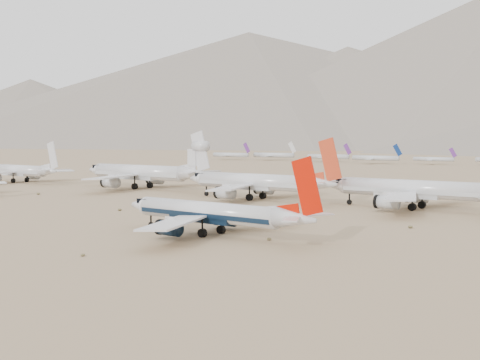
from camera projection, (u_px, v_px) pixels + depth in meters
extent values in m
plane|color=#9C805B|center=(164.00, 229.00, 119.30)|extent=(7000.00, 7000.00, 0.00)
cylinder|color=silver|center=(206.00, 212.00, 111.34)|extent=(31.74, 3.75, 3.75)
cube|color=#0D1D31|center=(206.00, 214.00, 111.38)|extent=(31.11, 3.81, 0.84)
sphere|color=silver|center=(148.00, 206.00, 121.17)|extent=(3.75, 3.75, 3.75)
cube|color=black|center=(146.00, 201.00, 121.45)|extent=(2.63, 2.44, 0.94)
cone|color=silver|center=(295.00, 219.00, 99.18)|extent=(7.94, 3.75, 3.75)
cube|color=silver|center=(173.00, 223.00, 101.16)|extent=(12.26, 19.32, 0.59)
cube|color=silver|center=(291.00, 219.00, 95.34)|extent=(5.04, 6.59, 0.23)
cylinder|color=#0D1D31|center=(170.00, 228.00, 106.49)|extent=(4.41, 2.70, 2.70)
cube|color=silver|center=(253.00, 211.00, 118.58)|extent=(12.26, 19.32, 0.59)
cube|color=silver|center=(315.00, 215.00, 101.05)|extent=(5.04, 6.59, 0.23)
cylinder|color=#0D1D31|center=(226.00, 219.00, 118.70)|extent=(4.41, 2.70, 2.70)
cube|color=red|center=(307.00, 186.00, 97.45)|extent=(6.02, 0.30, 9.91)
cylinder|color=black|center=(151.00, 225.00, 120.84)|extent=(1.13, 0.47, 1.13)
cylinder|color=black|center=(202.00, 233.00, 108.70)|extent=(1.58, 0.94, 1.58)
cylinder|color=black|center=(221.00, 230.00, 112.82)|extent=(1.58, 0.94, 1.58)
cylinder|color=silver|center=(412.00, 189.00, 152.58)|extent=(37.45, 4.55, 4.55)
cube|color=silver|center=(412.00, 191.00, 152.62)|extent=(36.70, 4.62, 1.02)
sphere|color=silver|center=(346.00, 185.00, 164.18)|extent=(4.55, 4.55, 4.55)
cube|color=black|center=(344.00, 181.00, 164.52)|extent=(3.19, 2.96, 1.14)
cube|color=silver|center=(401.00, 196.00, 140.52)|extent=(14.46, 22.79, 0.70)
cylinder|color=silver|center=(388.00, 202.00, 146.81)|extent=(5.20, 3.28, 3.28)
cube|color=silver|center=(441.00, 189.00, 161.17)|extent=(14.46, 22.79, 0.70)
cylinder|color=silver|center=(418.00, 197.00, 161.31)|extent=(5.20, 3.28, 3.28)
cylinder|color=black|center=(349.00, 202.00, 163.77)|extent=(1.37, 0.57, 1.37)
cylinder|color=black|center=(412.00, 207.00, 149.41)|extent=(1.91, 1.14, 1.91)
cylinder|color=black|center=(422.00, 205.00, 154.39)|extent=(1.91, 1.14, 1.91)
cylinder|color=silver|center=(252.00, 181.00, 177.59)|extent=(38.26, 4.68, 4.68)
cube|color=silver|center=(252.00, 183.00, 177.63)|extent=(37.49, 4.75, 1.05)
sphere|color=silver|center=(204.00, 179.00, 189.43)|extent=(4.68, 4.68, 4.68)
cube|color=black|center=(202.00, 175.00, 189.78)|extent=(3.27, 3.04, 1.17)
cone|color=silver|center=(321.00, 184.00, 162.93)|extent=(9.56, 4.68, 4.68)
cube|color=silver|center=(231.00, 187.00, 165.25)|extent=(14.78, 23.28, 0.72)
cube|color=silver|center=(319.00, 183.00, 158.28)|extent=(6.07, 7.94, 0.28)
cylinder|color=silver|center=(226.00, 193.00, 171.68)|extent=(5.31, 3.37, 3.37)
cube|color=silver|center=(286.00, 182.00, 186.37)|extent=(14.78, 23.28, 0.72)
cube|color=silver|center=(335.00, 181.00, 165.19)|extent=(6.07, 7.94, 0.28)
cylinder|color=silver|center=(265.00, 189.00, 186.52)|extent=(5.31, 3.37, 3.37)
cube|color=red|center=(330.00, 160.00, 160.84)|extent=(7.25, 0.37, 11.95)
cylinder|color=black|center=(206.00, 194.00, 189.02)|extent=(1.40, 0.58, 1.40)
cylinder|color=black|center=(249.00, 197.00, 174.33)|extent=(1.96, 1.17, 1.96)
cylinder|color=black|center=(263.00, 196.00, 179.45)|extent=(1.96, 1.17, 1.96)
cylinder|color=silver|center=(139.00, 172.00, 217.70)|extent=(43.61, 5.22, 5.22)
cube|color=silver|center=(139.00, 174.00, 217.75)|extent=(42.74, 5.30, 1.17)
sphere|color=silver|center=(100.00, 170.00, 231.20)|extent=(5.22, 5.22, 5.22)
cube|color=black|center=(99.00, 166.00, 231.59)|extent=(3.66, 3.39, 1.31)
cone|color=silver|center=(193.00, 174.00, 200.99)|extent=(10.90, 5.22, 5.22)
cube|color=silver|center=(112.00, 177.00, 203.68)|extent=(16.84, 26.54, 0.81)
cube|color=silver|center=(188.00, 172.00, 195.70)|extent=(6.92, 9.05, 0.31)
cylinder|color=silver|center=(111.00, 182.00, 211.01)|extent=(6.06, 3.76, 3.76)
cube|color=silver|center=(175.00, 173.00, 227.68)|extent=(16.84, 26.54, 0.81)
cube|color=silver|center=(208.00, 171.00, 203.57)|extent=(6.92, 9.05, 0.31)
cylinder|color=silver|center=(156.00, 179.00, 227.83)|extent=(6.06, 3.76, 3.76)
cube|color=silver|center=(200.00, 151.00, 198.61)|extent=(8.27, 0.42, 13.62)
cylinder|color=silver|center=(201.00, 146.00, 198.32)|extent=(5.45, 3.38, 3.38)
cylinder|color=black|center=(103.00, 184.00, 230.74)|extent=(1.57, 0.65, 1.57)
cylinder|color=black|center=(135.00, 186.00, 214.04)|extent=(2.19, 1.31, 2.19)
cylinder|color=black|center=(150.00, 185.00, 219.77)|extent=(2.19, 1.31, 2.19)
cylinder|color=silver|center=(18.00, 170.00, 249.60)|extent=(35.91, 4.41, 4.41)
cube|color=silver|center=(18.00, 172.00, 249.64)|extent=(35.19, 4.48, 0.99)
cone|color=silver|center=(49.00, 171.00, 235.84)|extent=(8.98, 4.41, 4.41)
cube|color=silver|center=(42.00, 170.00, 231.47)|extent=(5.70, 7.45, 0.26)
cube|color=silver|center=(48.00, 171.00, 257.86)|extent=(13.87, 21.85, 0.68)
cube|color=silver|center=(61.00, 169.00, 237.97)|extent=(5.70, 7.45, 0.26)
cylinder|color=silver|center=(34.00, 176.00, 257.99)|extent=(4.99, 3.18, 3.18)
cube|color=silver|center=(53.00, 155.00, 233.88)|extent=(6.81, 0.35, 11.21)
cylinder|color=black|center=(13.00, 181.00, 246.54)|extent=(1.85, 1.10, 1.85)
cylinder|color=black|center=(27.00, 180.00, 251.37)|extent=(1.85, 1.10, 1.85)
cylinder|color=silver|center=(231.00, 155.00, 538.92)|extent=(38.70, 3.82, 3.82)
cube|color=#632A88|center=(247.00, 148.00, 527.22)|extent=(7.71, 0.38, 9.71)
cube|color=silver|center=(223.00, 156.00, 531.12)|extent=(10.20, 17.82, 0.38)
cube|color=silver|center=(238.00, 155.00, 546.80)|extent=(10.20, 17.82, 0.38)
cylinder|color=silver|center=(273.00, 155.00, 524.76)|extent=(41.24, 4.08, 4.08)
cube|color=silver|center=(292.00, 147.00, 512.29)|extent=(8.21, 0.41, 10.34)
cube|color=silver|center=(266.00, 156.00, 516.45)|extent=(10.86, 18.98, 0.41)
cube|color=silver|center=(280.00, 156.00, 533.15)|extent=(10.86, 18.98, 0.41)
cylinder|color=silver|center=(328.00, 157.00, 487.02)|extent=(37.29, 3.69, 3.69)
cube|color=#632A88|center=(347.00, 149.00, 475.74)|extent=(7.43, 0.37, 9.35)
cube|color=silver|center=(322.00, 157.00, 479.50)|extent=(9.83, 17.17, 0.37)
cube|color=silver|center=(334.00, 157.00, 494.61)|extent=(9.83, 17.17, 0.37)
cylinder|color=silver|center=(375.00, 158.00, 446.69)|extent=(36.80, 3.64, 3.64)
cube|color=navy|center=(398.00, 150.00, 435.56)|extent=(7.33, 0.36, 9.23)
cube|color=silver|center=(370.00, 159.00, 439.28)|extent=(9.70, 16.94, 0.36)
cube|color=silver|center=(381.00, 158.00, 454.18)|extent=(9.70, 16.94, 0.36)
cylinder|color=silver|center=(433.00, 159.00, 432.01)|extent=(29.47, 2.91, 2.91)
cube|color=#632A88|center=(453.00, 153.00, 423.09)|extent=(5.87, 0.29, 7.39)
cube|color=silver|center=(429.00, 160.00, 426.07)|extent=(7.76, 13.56, 0.29)
cube|color=silver|center=(437.00, 159.00, 438.00)|extent=(7.76, 13.56, 0.29)
cone|color=slate|center=(31.00, 111.00, 2993.78)|extent=(2048.00, 2048.00, 320.00)
cone|color=slate|center=(104.00, 113.00, 2476.33)|extent=(1456.00, 1456.00, 260.00)
cone|color=slate|center=(249.00, 89.00, 2256.05)|extent=(3024.00, 3024.00, 420.00)
cone|color=slate|center=(347.00, 96.00, 1825.30)|extent=(1800.00, 1800.00, 300.00)
cone|color=slate|center=(80.00, 127.00, 1904.70)|extent=(1080.00, 1080.00, 120.00)
cone|color=slate|center=(290.00, 127.00, 1410.25)|extent=(855.00, 855.00, 95.00)
ellipsoid|color=brown|center=(38.00, 194.00, 193.31)|extent=(1.12, 1.12, 0.62)
ellipsoid|color=brown|center=(120.00, 210.00, 149.37)|extent=(0.98, 0.98, 0.54)
ellipsoid|color=brown|center=(83.00, 255.00, 90.99)|extent=(0.70, 0.70, 0.39)
ellipsoid|color=brown|center=(269.00, 239.00, 105.43)|extent=(0.84, 0.84, 0.46)
ellipsoid|color=brown|center=(410.00, 227.00, 119.87)|extent=(0.98, 0.98, 0.54)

